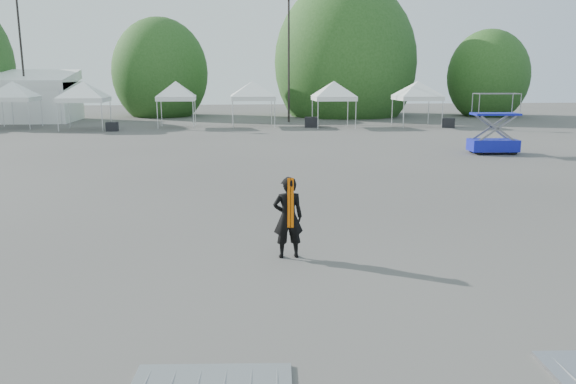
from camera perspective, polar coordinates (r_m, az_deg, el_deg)
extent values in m
plane|color=#474442|center=(14.12, 1.77, -3.72)|extent=(120.00, 120.00, 0.00)
cylinder|color=black|center=(50.16, -25.40, 12.12)|extent=(0.16, 0.16, 10.00)
cylinder|color=black|center=(45.74, 0.08, 13.05)|extent=(0.16, 0.16, 9.50)
cylinder|color=#382314|center=(53.89, -12.71, 8.74)|extent=(0.36, 0.36, 2.27)
ellipsoid|color=#214B19|center=(53.83, -12.85, 11.72)|extent=(4.16, 4.16, 4.78)
cylinder|color=#382314|center=(53.64, 5.74, 9.24)|extent=(0.36, 0.36, 2.80)
ellipsoid|color=#214B19|center=(53.60, 5.81, 12.92)|extent=(5.12, 5.12, 5.89)
cylinder|color=#382314|center=(55.90, 19.47, 8.37)|extent=(0.36, 0.36, 2.10)
ellipsoid|color=#214B19|center=(55.83, 19.65, 11.02)|extent=(3.84, 3.84, 4.42)
cylinder|color=silver|center=(43.41, -24.83, 7.08)|extent=(0.06, 0.06, 2.00)
cylinder|color=silver|center=(46.93, -26.97, 7.17)|extent=(0.06, 0.06, 2.00)
cylinder|color=silver|center=(46.02, -23.74, 7.38)|extent=(0.06, 0.06, 2.00)
cube|color=white|center=(45.11, -26.07, 8.49)|extent=(2.96, 2.96, 0.30)
pyramid|color=white|center=(45.08, -26.21, 10.07)|extent=(4.18, 4.18, 1.10)
cylinder|color=silver|center=(40.92, -22.38, 7.06)|extent=(0.06, 0.06, 2.00)
cylinder|color=silver|center=(40.20, -18.37, 7.27)|extent=(0.06, 0.06, 2.00)
cylinder|color=silver|center=(43.71, -21.33, 7.39)|extent=(0.06, 0.06, 2.00)
cylinder|color=silver|center=(43.04, -17.56, 7.59)|extent=(0.06, 0.06, 2.00)
cube|color=white|center=(41.88, -20.02, 8.80)|extent=(3.10, 3.10, 0.30)
pyramid|color=white|center=(41.85, -20.14, 10.51)|extent=(4.39, 4.39, 1.10)
cylinder|color=silver|center=(41.09, -13.13, 7.65)|extent=(0.06, 0.06, 2.00)
cylinder|color=silver|center=(40.86, -9.60, 7.77)|extent=(0.06, 0.06, 2.00)
cylinder|color=silver|center=(43.57, -12.73, 7.89)|extent=(0.06, 0.06, 2.00)
cylinder|color=silver|center=(43.36, -9.41, 8.00)|extent=(0.06, 0.06, 2.00)
cube|color=white|center=(42.14, -11.28, 9.30)|extent=(2.71, 2.71, 0.30)
pyramid|color=white|center=(42.11, -11.35, 11.00)|extent=(3.83, 3.83, 1.10)
cylinder|color=silver|center=(40.72, -5.62, 7.86)|extent=(0.06, 0.06, 2.00)
cylinder|color=silver|center=(40.86, -1.36, 7.93)|extent=(0.06, 0.06, 2.00)
cylinder|color=silver|center=(43.72, -5.66, 8.13)|extent=(0.06, 0.06, 2.00)
cylinder|color=silver|center=(43.85, -1.68, 8.19)|extent=(0.06, 0.06, 2.00)
cube|color=white|center=(42.20, -3.60, 9.50)|extent=(3.21, 3.21, 0.30)
pyramid|color=white|center=(42.17, -3.62, 11.20)|extent=(4.54, 4.54, 1.10)
cylinder|color=silver|center=(40.15, 3.06, 7.85)|extent=(0.06, 0.06, 2.00)
cylinder|color=silver|center=(40.67, 6.90, 7.83)|extent=(0.06, 0.06, 2.00)
cylinder|color=silver|center=(42.85, 2.48, 8.10)|extent=(0.06, 0.06, 2.00)
cylinder|color=silver|center=(43.33, 6.09, 8.09)|extent=(0.06, 0.06, 2.00)
cube|color=white|center=(41.67, 4.66, 9.46)|extent=(2.93, 2.93, 0.30)
pyramid|color=white|center=(41.64, 4.69, 11.18)|extent=(4.14, 4.14, 1.10)
cylinder|color=silver|center=(41.55, 11.66, 7.76)|extent=(0.06, 0.06, 2.00)
cylinder|color=silver|center=(42.51, 15.41, 7.66)|extent=(0.06, 0.06, 2.00)
cylinder|color=silver|center=(44.31, 10.53, 8.04)|extent=(0.06, 0.06, 2.00)
cylinder|color=silver|center=(45.21, 14.08, 7.96)|extent=(0.06, 0.06, 2.00)
cube|color=white|center=(43.32, 12.99, 9.29)|extent=(3.09, 3.09, 0.30)
pyramid|color=white|center=(43.28, 13.07, 10.94)|extent=(4.37, 4.37, 1.10)
imported|color=black|center=(11.71, 0.00, -2.60)|extent=(0.65, 0.44, 1.73)
cube|color=#ED6004|center=(11.46, 0.09, -1.13)|extent=(0.14, 0.02, 1.04)
cube|color=#0E0B98|center=(29.14, 20.11, 4.49)|extent=(2.35, 1.31, 0.56)
cube|color=#0E0B98|center=(29.00, 20.32, 7.44)|extent=(2.25, 1.26, 0.09)
cylinder|color=black|center=(28.44, 18.81, 3.90)|extent=(0.35, 0.17, 0.34)
cylinder|color=black|center=(29.06, 21.96, 3.83)|extent=(0.35, 0.17, 0.34)
cylinder|color=black|center=(29.31, 18.20, 4.16)|extent=(0.35, 0.17, 0.34)
cylinder|color=black|center=(29.92, 21.26, 4.09)|extent=(0.35, 0.17, 0.34)
cube|color=black|center=(40.37, -17.43, 6.36)|extent=(0.81, 0.64, 0.61)
cube|color=black|center=(41.44, 2.39, 7.11)|extent=(1.04, 0.85, 0.74)
cube|color=black|center=(42.73, 15.98, 6.77)|extent=(1.07, 0.95, 0.69)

